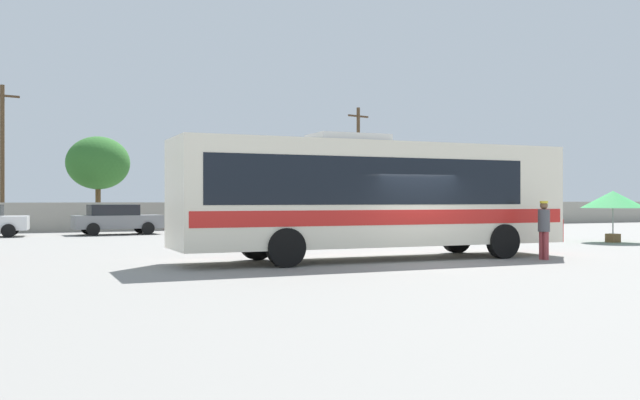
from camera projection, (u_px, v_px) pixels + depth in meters
ground_plane at (291, 242)px, 28.78m from camera, size 300.00×300.00×0.00m
perimeter_wall at (209, 216)px, 41.31m from camera, size 80.00×0.30×1.63m
coach_bus_cream_red at (371, 193)px, 20.47m from camera, size 12.05×2.79×3.69m
attendant_by_bus_door at (544, 226)px, 20.44m from camera, size 0.41×0.41×1.74m
vendor_umbrella_near_gate_green at (613, 200)px, 28.76m from camera, size 2.58×2.58×2.15m
parked_car_second_grey at (116, 219)px, 35.22m from camera, size 4.44×2.20×1.53m
parked_car_third_maroon at (247, 217)px, 37.92m from camera, size 4.52×2.17×1.53m
utility_pole_near at (2, 155)px, 38.26m from camera, size 1.78×0.50×8.16m
utility_pole_far at (358, 164)px, 48.45m from camera, size 1.77×0.56×8.25m
roadside_tree_midleft at (98, 163)px, 42.47m from camera, size 3.84×3.84×5.68m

